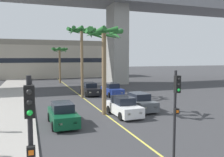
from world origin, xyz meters
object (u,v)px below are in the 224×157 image
at_px(traffic_light_left_sidewalk_corner, 31,138).
at_px(palm_tree_mid_median, 104,43).
at_px(car_queue_second, 90,89).
at_px(car_queue_third, 63,115).
at_px(car_queue_fifth, 139,102).
at_px(traffic_light_median_near, 176,104).
at_px(car_queue_fourth, 112,90).
at_px(car_queue_front, 123,107).
at_px(palm_tree_far_median, 59,53).
at_px(palm_tree_near_median, 82,37).

distance_m(traffic_light_left_sidewalk_corner, palm_tree_mid_median, 14.31).
bearing_deg(car_queue_second, car_queue_third, -112.42).
bearing_deg(palm_tree_mid_median, traffic_light_left_sidewalk_corner, -114.74).
xyz_separation_m(car_queue_fifth, traffic_light_left_sidewalk_corner, (-9.35, -13.18, 2.14)).
relative_size(car_queue_second, traffic_light_median_near, 0.98).
bearing_deg(car_queue_second, car_queue_fourth, -28.91).
xyz_separation_m(car_queue_front, car_queue_third, (-5.06, -0.97, 0.00)).
bearing_deg(car_queue_second, car_queue_front, -90.06).
bearing_deg(car_queue_second, traffic_light_median_near, -93.16).
bearing_deg(traffic_light_left_sidewalk_corner, traffic_light_median_near, 25.89).
xyz_separation_m(car_queue_third, palm_tree_mid_median, (3.68, 1.86, 5.23)).
distance_m(car_queue_fifth, palm_tree_far_median, 26.01).
xyz_separation_m(palm_tree_near_median, palm_tree_far_median, (-0.48, 17.14, -1.57)).
distance_m(car_queue_fifth, palm_tree_mid_median, 6.32).
distance_m(palm_tree_mid_median, palm_tree_far_median, 25.74).
relative_size(car_queue_third, palm_tree_mid_median, 0.57).
distance_m(car_queue_front, traffic_light_left_sidewalk_corner, 14.00).
bearing_deg(palm_tree_near_median, traffic_light_median_near, -89.11).
relative_size(car_queue_third, car_queue_fourth, 1.00).
height_order(car_queue_fourth, palm_tree_mid_median, palm_tree_mid_median).
xyz_separation_m(car_queue_fourth, traffic_light_left_sidewalk_corner, (-9.75, -21.74, 2.14)).
distance_m(car_queue_third, car_queue_fourth, 13.29).
distance_m(car_queue_front, palm_tree_mid_median, 5.48).
height_order(car_queue_fifth, palm_tree_near_median, palm_tree_near_median).
bearing_deg(car_queue_fourth, palm_tree_near_median, -173.28).
xyz_separation_m(car_queue_fourth, traffic_light_median_near, (-3.62, -18.77, 1.99)).
bearing_deg(palm_tree_near_median, car_queue_fourth, 6.72).
bearing_deg(traffic_light_left_sidewalk_corner, car_queue_second, 72.61).
distance_m(car_queue_fifth, traffic_light_left_sidewalk_corner, 16.30).
distance_m(car_queue_fourth, traffic_light_median_near, 19.21).
bearing_deg(palm_tree_near_median, car_queue_front, -81.69).
bearing_deg(car_queue_fourth, traffic_light_median_near, -100.91).
distance_m(car_queue_second, traffic_light_left_sidewalk_corner, 24.33).
bearing_deg(traffic_light_left_sidewalk_corner, palm_tree_near_median, 74.64).
distance_m(traffic_light_median_near, palm_tree_near_median, 18.83).
relative_size(car_queue_front, palm_tree_far_median, 0.62).
height_order(car_queue_front, traffic_light_left_sidewalk_corner, traffic_light_left_sidewalk_corner).
height_order(traffic_light_median_near, palm_tree_mid_median, palm_tree_mid_median).
height_order(car_queue_fourth, palm_tree_near_median, palm_tree_near_median).
relative_size(palm_tree_mid_median, palm_tree_far_median, 1.09).
relative_size(car_queue_front, car_queue_third, 1.01).
height_order(car_queue_fifth, palm_tree_mid_median, palm_tree_mid_median).
distance_m(car_queue_third, palm_tree_mid_median, 6.66).
relative_size(traffic_light_median_near, palm_tree_mid_median, 0.58).
distance_m(traffic_light_left_sidewalk_corner, traffic_light_median_near, 6.82).
relative_size(car_queue_fifth, palm_tree_near_median, 0.49).
bearing_deg(car_queue_second, palm_tree_mid_median, -97.61).
height_order(car_queue_front, palm_tree_mid_median, palm_tree_mid_median).
height_order(car_queue_front, traffic_light_median_near, traffic_light_median_near).
relative_size(car_queue_fourth, palm_tree_near_median, 0.49).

